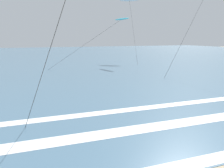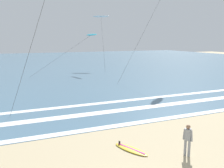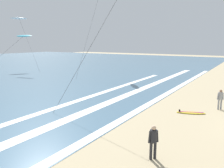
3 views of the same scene
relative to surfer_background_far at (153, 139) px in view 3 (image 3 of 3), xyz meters
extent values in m
cube|color=white|center=(6.58, 3.78, -0.94)|extent=(56.51, 0.65, 0.01)
cube|color=white|center=(6.46, 6.96, -0.94)|extent=(55.33, 0.95, 0.01)
cube|color=white|center=(6.44, 9.68, -0.94)|extent=(36.84, 0.71, 0.01)
cylinder|color=#232328|center=(0.07, -0.07, -0.55)|extent=(0.13, 0.13, 0.82)
cylinder|color=#232328|center=(-0.07, 0.07, -0.55)|extent=(0.13, 0.13, 0.82)
cylinder|color=#232328|center=(0.00, 0.00, 0.15)|extent=(0.32, 0.32, 0.58)
cylinder|color=#232328|center=(0.14, -0.13, 0.13)|extent=(0.16, 0.16, 0.56)
cylinder|color=#232328|center=(-0.14, 0.13, 0.13)|extent=(0.16, 0.16, 0.56)
sphere|color=#DBB28E|center=(0.00, 0.00, 0.54)|extent=(0.21, 0.21, 0.21)
cylinder|color=gray|center=(9.93, -1.42, -0.55)|extent=(0.13, 0.13, 0.82)
cylinder|color=gray|center=(10.01, -1.60, -0.55)|extent=(0.13, 0.13, 0.82)
cylinder|color=gray|center=(9.97, -1.51, 0.15)|extent=(0.32, 0.32, 0.58)
cylinder|color=gray|center=(9.89, -1.35, 0.13)|extent=(0.14, 0.16, 0.56)
cylinder|color=gray|center=(10.05, -1.68, 0.13)|extent=(0.14, 0.16, 0.56)
sphere|color=#9E7051|center=(9.97, -1.51, 0.54)|extent=(0.21, 0.21, 0.21)
ellipsoid|color=yellow|center=(7.78, 0.15, -0.91)|extent=(1.34, 2.17, 0.09)
cube|color=#BF198C|center=(7.78, 0.15, -0.86)|extent=(0.76, 1.69, 0.01)
cube|color=black|center=(7.48, 0.91, -0.79)|extent=(0.06, 0.12, 0.16)
ellipsoid|color=white|center=(20.34, 37.24, 8.96)|extent=(3.11, 2.39, 0.43)
cylinder|color=#333333|center=(19.12, 33.09, 4.00)|extent=(2.48, 8.31, 9.93)
cylinder|color=#333333|center=(19.51, 18.81, 5.90)|extent=(8.78, 1.76, 13.72)
ellipsoid|color=#23A8C6|center=(15.91, 30.05, 5.31)|extent=(1.43, 3.29, 0.43)
cylinder|color=#333333|center=(10.70, 29.04, 2.17)|extent=(10.42, 2.04, 6.28)
cylinder|color=#333333|center=(3.94, 5.80, 4.93)|extent=(3.41, 6.11, 11.79)
camera|label=1|loc=(2.14, -1.84, 2.91)|focal=39.44mm
camera|label=2|loc=(2.04, -10.69, 4.70)|focal=40.71mm
camera|label=3|loc=(-8.91, -3.46, 4.28)|focal=35.93mm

